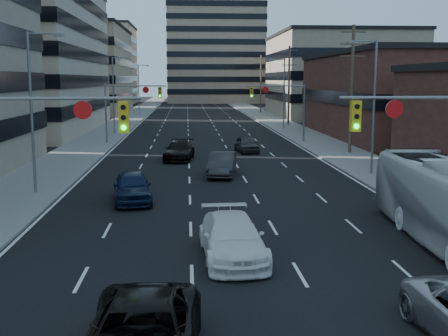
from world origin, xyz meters
TOP-DOWN VIEW (x-y plane):
  - road_surface at (0.00, 130.00)m, footprint 18.00×300.00m
  - sidewalk_left at (-11.50, 130.00)m, footprint 5.00×300.00m
  - sidewalk_right at (11.50, 130.00)m, footprint 5.00×300.00m
  - office_left_far at (-24.00, 100.00)m, footprint 20.00×30.00m
  - storefront_right_mid at (24.00, 50.00)m, footprint 20.00×30.00m
  - office_right_far at (25.00, 88.00)m, footprint 22.00×28.00m
  - bg_block_left at (-28.00, 140.00)m, footprint 24.00×24.00m
  - bg_block_right at (32.00, 130.00)m, footprint 22.00×22.00m
  - signal_near_left at (-7.45, 8.00)m, footprint 6.59×0.33m
  - signal_near_right at (7.45, 8.00)m, footprint 6.59×0.33m
  - signal_far_left at (-7.68, 45.00)m, footprint 6.09×0.33m
  - signal_far_right at (7.68, 45.00)m, footprint 6.09×0.33m
  - utility_pole_block at (12.20, 36.00)m, footprint 2.20×0.28m
  - utility_pole_midblock at (12.20, 66.00)m, footprint 2.20×0.28m
  - utility_pole_distant at (12.20, 96.00)m, footprint 2.20×0.28m
  - streetlight_left_near at (-10.34, 20.00)m, footprint 2.03×0.22m
  - streetlight_left_mid at (-10.34, 55.00)m, footprint 2.03×0.22m
  - streetlight_left_far at (-10.34, 90.00)m, footprint 2.03×0.22m
  - streetlight_right_near at (10.34, 25.00)m, footprint 2.03×0.22m
  - streetlight_right_far at (10.34, 60.00)m, footprint 2.03×0.22m
  - white_van at (-0.32, 7.89)m, footprint 2.44×5.43m
  - sedan_blue at (-4.85, 17.70)m, footprint 2.53×5.01m
  - sedan_grey_center at (0.40, 25.53)m, footprint 2.34×5.03m
  - sedan_black_far at (-2.57, 33.25)m, footprint 2.71×5.46m
  - sedan_grey_right at (3.36, 37.88)m, footprint 2.13×4.43m

SIDE VIEW (x-z plane):
  - road_surface at x=0.00m, z-range 0.00..0.02m
  - sidewalk_left at x=-11.50m, z-range 0.00..0.15m
  - sidewalk_right at x=11.50m, z-range 0.00..0.15m
  - sedan_grey_right at x=3.36m, z-range 0.00..1.46m
  - sedan_black_far at x=-2.57m, z-range 0.00..1.53m
  - white_van at x=-0.32m, z-range 0.00..1.54m
  - sedan_grey_center at x=0.40m, z-range 0.00..1.60m
  - sedan_blue at x=-4.85m, z-range 0.00..1.63m
  - signal_far_left at x=-7.68m, z-range 1.30..7.30m
  - signal_far_right at x=7.68m, z-range 1.30..7.30m
  - signal_near_left at x=-7.45m, z-range 1.33..7.33m
  - signal_near_right at x=7.45m, z-range 1.33..7.33m
  - storefront_right_mid at x=24.00m, z-range 0.00..9.00m
  - streetlight_left_near at x=-10.34m, z-range 0.55..9.55m
  - streetlight_left_mid at x=-10.34m, z-range 0.55..9.55m
  - streetlight_left_far at x=-10.34m, z-range 0.55..9.55m
  - streetlight_right_near at x=10.34m, z-range 0.55..9.55m
  - streetlight_right_far at x=10.34m, z-range 0.55..9.55m
  - utility_pole_block at x=12.20m, z-range 0.28..11.28m
  - utility_pole_midblock at x=12.20m, z-range 0.28..11.28m
  - utility_pole_distant at x=12.20m, z-range 0.28..11.28m
  - bg_block_right at x=32.00m, z-range 0.00..12.00m
  - office_right_far at x=25.00m, z-range 0.00..14.00m
  - office_left_far at x=-24.00m, z-range 0.00..16.00m
  - bg_block_left at x=-28.00m, z-range 0.00..20.00m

